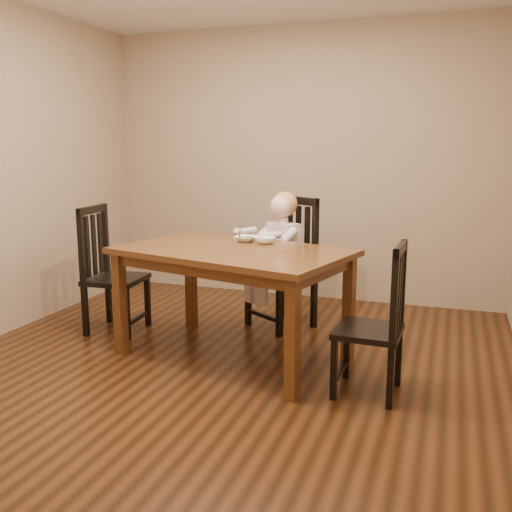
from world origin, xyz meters
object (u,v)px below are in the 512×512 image
(chair_right, at_px, (377,323))
(dining_table, at_px, (232,261))
(bowl_veg, at_px, (265,240))
(chair_left, at_px, (110,272))
(chair_child, at_px, (286,265))
(bowl_peas, at_px, (245,239))
(toddler, at_px, (281,247))

(chair_right, bearing_deg, dining_table, 75.74)
(bowl_veg, bearing_deg, chair_left, -177.74)
(chair_child, relative_size, chair_right, 1.15)
(bowl_peas, bearing_deg, bowl_veg, -12.94)
(dining_table, bearing_deg, toddler, 80.97)
(toddler, height_order, bowl_veg, toddler)
(chair_child, relative_size, toddler, 1.78)
(chair_child, distance_m, chair_right, 1.49)
(bowl_peas, bearing_deg, chair_child, 71.63)
(dining_table, distance_m, bowl_veg, 0.34)
(chair_left, relative_size, chair_right, 1.09)
(chair_right, bearing_deg, toddler, 42.60)
(dining_table, xyz_separation_m, chair_left, (-1.19, 0.23, -0.21))
(dining_table, height_order, chair_right, chair_right)
(toddler, distance_m, bowl_veg, 0.54)
(dining_table, bearing_deg, chair_child, 79.51)
(chair_left, distance_m, bowl_peas, 1.22)
(dining_table, height_order, chair_left, chair_left)
(chair_left, bearing_deg, bowl_peas, 89.39)
(chair_child, bearing_deg, chair_right, 160.36)
(bowl_veg, bearing_deg, bowl_peas, 167.06)
(chair_child, distance_m, bowl_veg, 0.65)
(chair_left, distance_m, toddler, 1.45)
(bowl_veg, bearing_deg, chair_right, -33.08)
(chair_child, relative_size, chair_left, 1.05)
(chair_right, bearing_deg, bowl_veg, 59.17)
(bowl_veg, bearing_deg, chair_child, 90.04)
(chair_child, distance_m, toddler, 0.17)
(chair_left, relative_size, bowl_peas, 6.14)
(toddler, bearing_deg, bowl_veg, 125.38)
(dining_table, relative_size, chair_child, 1.63)
(dining_table, bearing_deg, bowl_veg, 60.73)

